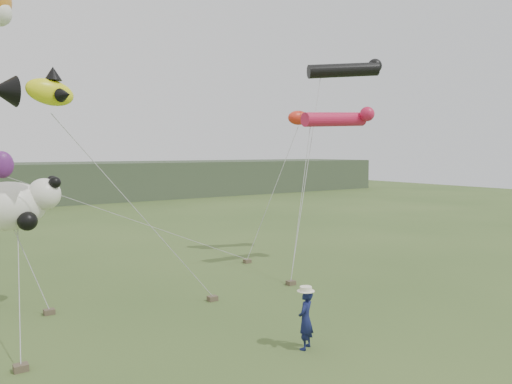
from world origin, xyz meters
The scene contains 7 objects.
ground centered at (0.00, 0.00, 0.00)m, with size 120.00×120.00×0.00m, color #385123.
festival_attendant centered at (-0.14, -0.49, 0.80)m, with size 0.58×0.38×1.60m, color #121845.
sandbag_anchors centered at (-0.82, 5.38, 0.08)m, with size 11.18×6.83×0.17m.
fish_kite centered at (-5.61, 5.04, 6.95)m, with size 2.36×1.55×1.22m.
tube_kites centered at (8.17, 6.57, 8.04)m, with size 5.46×3.30×3.48m.
panda_kite centered at (-5.92, 7.04, 3.54)m, with size 2.75×1.78×1.71m.
misc_kites centered at (0.09, 11.51, 5.62)m, with size 13.55×5.64×3.15m.
Camera 1 is at (-8.53, -10.34, 5.24)m, focal length 35.00 mm.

